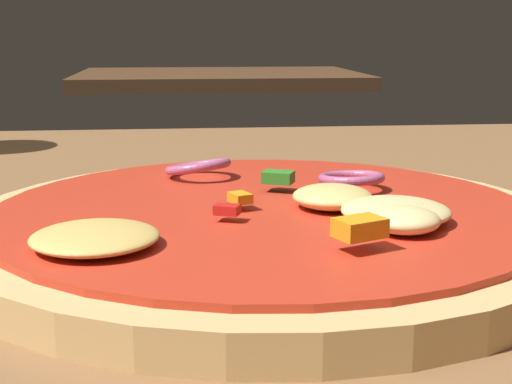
# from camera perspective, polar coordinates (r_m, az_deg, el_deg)

# --- Properties ---
(dining_table) EXTENTS (1.14, 0.83, 0.03)m
(dining_table) POSITION_cam_1_polar(r_m,az_deg,el_deg) (0.35, -6.14, -6.56)
(dining_table) COLOR brown
(dining_table) RESTS_ON ground
(pizza) EXTENTS (0.28, 0.28, 0.03)m
(pizza) POSITION_cam_1_polar(r_m,az_deg,el_deg) (0.34, 0.47, -2.45)
(pizza) COLOR tan
(pizza) RESTS_ON dining_table
(background_table) EXTENTS (0.65, 0.48, 0.03)m
(background_table) POSITION_cam_1_polar(r_m,az_deg,el_deg) (1.76, -2.92, 8.76)
(background_table) COLOR #4C301C
(background_table) RESTS_ON ground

